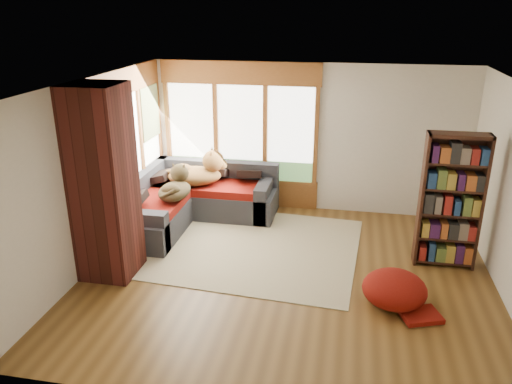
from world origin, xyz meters
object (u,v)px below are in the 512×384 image
at_px(sectional_sofa, 189,200).
at_px(bookshelf, 451,202).
at_px(dog_tan, 199,172).
at_px(dog_brindle, 176,187).
at_px(area_rug, 239,245).
at_px(pouf, 394,288).
at_px(brick_chimney, 104,184).

relative_size(sectional_sofa, bookshelf, 1.15).
relative_size(dog_tan, dog_brindle, 1.33).
distance_m(area_rug, pouf, 2.56).
bearing_deg(sectional_sofa, pouf, -30.94).
relative_size(pouf, dog_tan, 0.75).
height_order(sectional_sofa, pouf, sectional_sofa).
bearing_deg(area_rug, bookshelf, -0.40).
distance_m(sectional_sofa, bookshelf, 4.25).
bearing_deg(area_rug, sectional_sofa, 139.68).
relative_size(bookshelf, pouf, 2.43).
relative_size(brick_chimney, bookshelf, 1.35).
bearing_deg(dog_brindle, bookshelf, -95.15).
distance_m(sectional_sofa, dog_tan, 0.54).
xyz_separation_m(bookshelf, pouf, (-0.75, -1.20, -0.73)).
bearing_deg(bookshelf, area_rug, 179.60).
bearing_deg(dog_tan, pouf, -47.27).
distance_m(brick_chimney, pouf, 3.94).
xyz_separation_m(brick_chimney, area_rug, (1.54, 1.12, -1.29)).
height_order(bookshelf, dog_tan, bookshelf).
xyz_separation_m(pouf, dog_brindle, (-3.35, 1.58, 0.53)).
bearing_deg(dog_tan, dog_brindle, -117.79).
xyz_separation_m(brick_chimney, sectional_sofa, (0.45, 2.05, -1.00)).
bearing_deg(bookshelf, brick_chimney, -166.40).
bearing_deg(bookshelf, dog_tan, 165.18).
height_order(brick_chimney, dog_tan, brick_chimney).
bearing_deg(bookshelf, dog_brindle, 174.70).
height_order(sectional_sofa, dog_tan, dog_tan).
xyz_separation_m(dog_tan, dog_brindle, (-0.19, -0.66, -0.05)).
height_order(dog_tan, dog_brindle, dog_tan).
bearing_deg(brick_chimney, dog_tan, 73.77).
relative_size(brick_chimney, sectional_sofa, 1.18).
bearing_deg(sectional_sofa, brick_chimney, -100.50).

